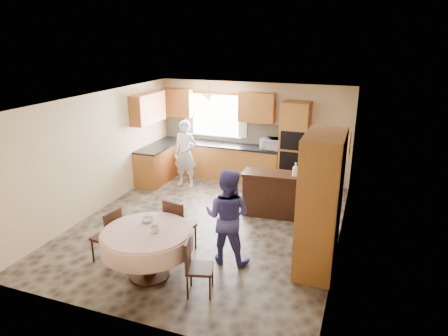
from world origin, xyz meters
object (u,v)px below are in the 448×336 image
cupboard (320,204)px  chair_right (195,264)px  sideboard (272,195)px  dining_table (147,241)px  chair_left (110,234)px  person_sink (185,154)px  person_dining (227,217)px  oven_tower (294,145)px  chair_back (178,224)px

cupboard → chair_right: size_ratio=2.58×
sideboard → cupboard: (1.16, -1.69, 0.68)m
cupboard → dining_table: 2.73m
chair_left → chair_right: (1.67, -0.31, -0.03)m
person_sink → cupboard: bearing=-36.6°
cupboard → person_dining: cupboard is taller
oven_tower → dining_table: 4.90m
person_sink → person_dining: 3.66m
dining_table → chair_left: 0.85m
oven_tower → chair_back: oven_tower is taller
oven_tower → chair_back: (-1.24, -3.88, -0.51)m
oven_tower → dining_table: (-1.34, -4.69, -0.43)m
sideboard → dining_table: bearing=-118.1°
chair_right → dining_table: bearing=65.3°
cupboard → chair_left: bearing=-162.5°
person_sink → person_dining: (2.17, -2.95, -0.03)m
sideboard → chair_back: (-1.15, -2.07, 0.11)m
oven_tower → chair_right: size_ratio=2.44×
person_dining → oven_tower: bearing=-95.4°
chair_left → person_dining: size_ratio=0.58×
dining_table → chair_right: size_ratio=1.62×
chair_right → person_dining: (0.14, 1.00, 0.33)m
sideboard → person_sink: (-2.43, 0.94, 0.40)m
chair_left → chair_back: chair_back is taller
chair_left → sideboard: bearing=151.1°
cupboard → dining_table: (-2.41, -1.19, -0.49)m
dining_table → chair_right: chair_right is taller
cupboard → person_dining: (-1.42, -0.32, -0.31)m
dining_table → chair_left: bearing=168.2°
oven_tower → chair_left: 5.04m
cupboard → dining_table: size_ratio=1.59×
chair_left → chair_back: 1.12m
oven_tower → sideboard: oven_tower is taller
dining_table → cupboard: bearing=26.3°
cupboard → chair_right: bearing=-139.6°
sideboard → chair_right: sideboard is taller
oven_tower → cupboard: size_ratio=0.95×
chair_left → person_dining: person_dining is taller
oven_tower → person_sink: size_ratio=1.27×
person_dining → chair_back: bearing=3.3°
dining_table → oven_tower: bearing=74.1°
cupboard → person_sink: 4.46m
cupboard → person_sink: cupboard is taller
oven_tower → person_sink: bearing=-160.9°
dining_table → chair_right: 0.87m
chair_back → person_dining: 0.93m
chair_left → cupboard: bearing=116.1°
dining_table → person_dining: size_ratio=0.87×
oven_tower → sideboard: bearing=-92.8°
chair_left → oven_tower: bearing=163.0°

